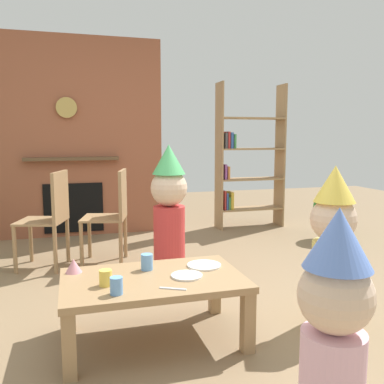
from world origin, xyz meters
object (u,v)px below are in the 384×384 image
at_px(paper_cup_near_right, 147,262).
at_px(child_by_the_chairs, 169,207).
at_px(child_with_cone_hat, 334,334).
at_px(child_in_pink, 332,242).
at_px(dining_chair_middle, 113,211).
at_px(coffee_table, 153,287).
at_px(paper_plate_front, 187,276).
at_px(paper_cup_center, 116,286).
at_px(paper_plate_rear, 204,265).
at_px(birthday_cake_slice, 74,266).
at_px(bookshelf, 245,162).
at_px(potted_plant_tall, 332,211).
at_px(dining_chair_left, 51,214).
at_px(paper_cup_near_left, 106,278).

bearing_deg(paper_cup_near_right, child_by_the_chairs, 69.46).
distance_m(child_with_cone_hat, child_by_the_chairs, 2.27).
distance_m(child_in_pink, dining_chair_middle, 2.13).
distance_m(coffee_table, paper_plate_front, 0.21).
distance_m(paper_cup_center, dining_chair_middle, 1.87).
relative_size(coffee_table, paper_plate_rear, 4.89).
bearing_deg(paper_cup_center, child_by_the_chairs, 66.16).
height_order(paper_cup_near_right, dining_chair_middle, dining_chair_middle).
distance_m(paper_cup_near_right, child_with_cone_hat, 1.34).
bearing_deg(coffee_table, birthday_cake_slice, 153.94).
relative_size(coffee_table, child_in_pink, 1.02).
height_order(paper_plate_front, dining_chair_middle, dining_chair_middle).
xyz_separation_m(paper_cup_center, birthday_cake_slice, (-0.21, 0.43, -0.00)).
relative_size(bookshelf, paper_plate_front, 10.22).
bearing_deg(dining_chair_middle, bookshelf, -134.55).
relative_size(paper_cup_center, potted_plant_tall, 0.15).
bearing_deg(dining_chair_left, coffee_table, 127.83).
bearing_deg(birthday_cake_slice, paper_cup_center, -63.80).
distance_m(paper_plate_front, potted_plant_tall, 2.98).
height_order(paper_cup_near_left, dining_chair_left, dining_chair_left).
bearing_deg(dining_chair_middle, child_with_cone_hat, 114.37).
xyz_separation_m(paper_cup_near_left, child_with_cone_hat, (0.72, -1.05, 0.08)).
relative_size(dining_chair_left, potted_plant_tall, 1.51).
height_order(paper_cup_near_right, paper_plate_front, paper_cup_near_right).
distance_m(birthday_cake_slice, child_by_the_chairs, 1.25).
bearing_deg(child_by_the_chairs, birthday_cake_slice, -23.52).
xyz_separation_m(coffee_table, potted_plant_tall, (2.49, 1.85, 0.01)).
relative_size(coffee_table, child_by_the_chairs, 0.92).
distance_m(paper_plate_front, child_by_the_chairs, 1.23).
distance_m(coffee_table, paper_cup_center, 0.33).
bearing_deg(paper_cup_near_right, potted_plant_tall, 34.19).
distance_m(paper_cup_center, child_by_the_chairs, 1.50).
height_order(paper_cup_center, child_by_the_chairs, child_by_the_chairs).
relative_size(child_in_pink, child_by_the_chairs, 0.90).
bearing_deg(bookshelf, coffee_table, -122.72).
bearing_deg(paper_cup_near_right, paper_cup_center, -122.29).
relative_size(paper_cup_center, child_by_the_chairs, 0.08).
bearing_deg(child_with_cone_hat, paper_plate_rear, -17.34).
bearing_deg(bookshelf, paper_plate_rear, -118.27).
distance_m(paper_plate_rear, child_by_the_chairs, 1.06).
distance_m(paper_cup_near_right, paper_plate_front, 0.28).
height_order(paper_cup_near_left, child_with_cone_hat, child_with_cone_hat).
xyz_separation_m(paper_cup_near_right, paper_cup_center, (-0.22, -0.36, -0.00)).
distance_m(paper_cup_near_left, paper_cup_center, 0.15).
bearing_deg(paper_cup_near_left, dining_chair_left, 101.65).
bearing_deg(birthday_cake_slice, paper_plate_front, -22.66).
bearing_deg(dining_chair_left, child_with_cone_hat, 128.02).
bearing_deg(bookshelf, paper_plate_front, -119.40).
relative_size(paper_cup_near_right, child_in_pink, 0.10).
bearing_deg(potted_plant_tall, child_with_cone_hat, -124.69).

